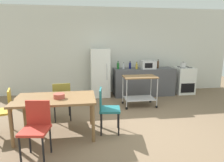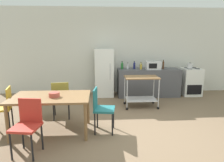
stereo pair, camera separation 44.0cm
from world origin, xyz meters
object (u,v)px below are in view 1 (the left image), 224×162
(bottle_hot_sauce, at_px, (118,66))
(bottle_olive_oil, at_px, (137,66))
(chair_red, at_px, (36,126))
(bottle_soy_sauce, at_px, (130,65))
(dining_table, at_px, (55,102))
(chair_mustard, at_px, (4,109))
(fruit_bowl, at_px, (59,96))
(refrigerator, at_px, (100,73))
(kitchen_cart, at_px, (140,86))
(bottle_soda, at_px, (124,66))
(chair_teal, at_px, (107,107))
(microwave, at_px, (148,65))
(stove_oven, at_px, (184,80))
(chair_olive, at_px, (62,99))
(kettle, at_px, (183,65))
(bottle_vinegar, at_px, (158,65))

(bottle_hot_sauce, height_order, bottle_olive_oil, bottle_hot_sauce)
(chair_red, xyz_separation_m, bottle_soy_sauce, (2.28, 3.29, 0.49))
(dining_table, height_order, bottle_olive_oil, bottle_olive_oil)
(chair_mustard, xyz_separation_m, fruit_bowl, (1.07, -0.22, 0.28))
(refrigerator, relative_size, kitchen_cart, 1.70)
(dining_table, distance_m, bottle_soda, 3.18)
(refrigerator, height_order, kitchen_cart, refrigerator)
(chair_teal, height_order, bottle_soy_sauce, bottle_soy_sauce)
(bottle_hot_sauce, bearing_deg, microwave, -7.17)
(dining_table, distance_m, stove_oven, 4.75)
(stove_oven, bearing_deg, chair_red, -141.99)
(chair_teal, distance_m, bottle_hot_sauce, 2.72)
(refrigerator, height_order, bottle_olive_oil, refrigerator)
(kitchen_cart, bearing_deg, bottle_olive_oil, 79.43)
(bottle_hot_sauce, bearing_deg, chair_olive, -131.41)
(bottle_soda, relative_size, kettle, 0.86)
(bottle_olive_oil, bearing_deg, fruit_bowl, -130.93)
(chair_red, relative_size, bottle_hot_sauce, 3.48)
(dining_table, height_order, chair_olive, chair_olive)
(bottle_olive_oil, distance_m, kettle, 1.60)
(bottle_hot_sauce, xyz_separation_m, bottle_soda, (0.18, -0.00, -0.02))
(chair_mustard, bearing_deg, kettle, 101.51)
(bottle_hot_sauce, xyz_separation_m, bottle_olive_oil, (0.60, -0.09, -0.01))
(bottle_hot_sauce, xyz_separation_m, microwave, (0.97, -0.12, 0.03))
(chair_mustard, xyz_separation_m, kettle, (4.87, 2.30, 0.48))
(chair_red, distance_m, bottle_vinegar, 4.60)
(bottle_hot_sauce, relative_size, bottle_soy_sauce, 1.01)
(bottle_olive_oil, bearing_deg, stove_oven, 2.96)
(chair_red, bearing_deg, chair_teal, 39.68)
(bottle_soda, xyz_separation_m, bottle_vinegar, (1.16, -0.05, 0.04))
(dining_table, height_order, microwave, microwave)
(chair_red, relative_size, chair_mustard, 1.00)
(chair_mustard, relative_size, bottle_soy_sauce, 3.52)
(stove_oven, height_order, bottle_vinegar, bottle_vinegar)
(bottle_hot_sauce, bearing_deg, stove_oven, -0.07)
(kettle, bearing_deg, bottle_hot_sauce, 177.36)
(chair_mustard, distance_m, microwave, 4.32)
(chair_red, xyz_separation_m, bottle_hot_sauce, (1.88, 3.29, 0.48))
(stove_oven, bearing_deg, bottle_soda, 179.95)
(bottle_hot_sauce, bearing_deg, chair_red, -119.80)
(microwave, bearing_deg, stove_oven, 5.07)
(refrigerator, bearing_deg, fruit_bowl, -110.61)
(refrigerator, bearing_deg, chair_olive, -118.61)
(chair_olive, relative_size, bottle_olive_oil, 3.88)
(bottle_hot_sauce, distance_m, microwave, 0.98)
(bottle_soy_sauce, height_order, bottle_olive_oil, bottle_soy_sauce)
(refrigerator, relative_size, bottle_hot_sauce, 6.07)
(chair_teal, bearing_deg, kitchen_cart, -29.45)
(bottle_olive_oil, height_order, fruit_bowl, bottle_olive_oil)
(dining_table, height_order, bottle_vinegar, bottle_vinegar)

